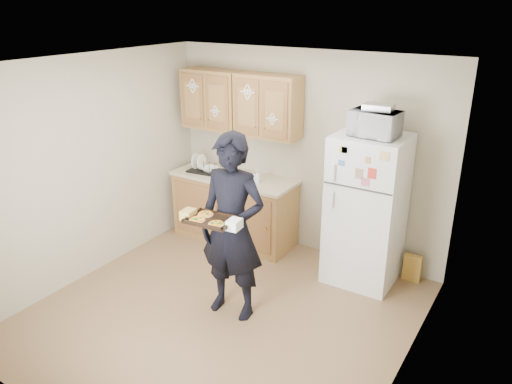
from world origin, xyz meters
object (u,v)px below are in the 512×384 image
Objects in this scene: refrigerator at (366,210)px; dish_rack at (204,166)px; baking_tray at (211,220)px; microwave at (375,124)px; person at (232,228)px.

refrigerator is 2.24m from dish_rack.
baking_tray reaches higher than dish_rack.
baking_tray is 1.96m from microwave.
refrigerator reaches higher than dish_rack.
dish_rack is (-2.27, 0.04, -0.86)m from microwave.
dish_rack is (-1.33, 1.62, -0.16)m from baking_tray.
refrigerator is at bearing 51.19° from person.
microwave is at bearing 54.09° from baking_tray.
dish_rack is (-2.24, -0.01, 0.13)m from refrigerator.
refrigerator is 4.44× the size of dish_rack.
refrigerator is 1.88m from baking_tray.
person is 4.39× the size of baking_tray.
baking_tray is at bearing -50.49° from dish_rack.
microwave is at bearing -1.03° from dish_rack.
microwave is at bearing -62.66° from refrigerator.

